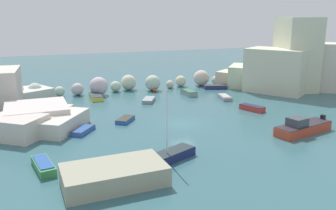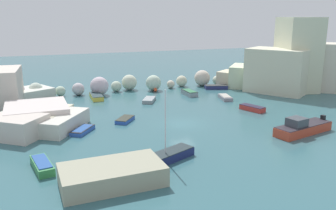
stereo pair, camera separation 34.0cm
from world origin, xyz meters
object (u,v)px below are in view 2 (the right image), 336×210
object	(u,v)px
moored_boat_3	(216,87)
stone_dock	(112,175)
channel_buoy	(155,90)
moored_boat_2	(165,157)
moored_boat_8	(252,108)
moored_boat_10	(225,97)
moored_boat_5	(28,110)
moored_boat_1	(125,120)
moored_boat_4	(42,165)
moored_boat_0	(302,128)
moored_boat_6	(149,100)
moored_boat_9	(189,93)
moored_boat_11	(83,130)
moored_boat_7	(96,96)

from	to	relation	value
moored_boat_3	stone_dock	bearing A→B (deg)	67.52
channel_buoy	moored_boat_2	distance (m)	27.65
moored_boat_8	moored_boat_10	xyz separation A→B (m)	(-0.10, 6.73, -0.04)
moored_boat_5	moored_boat_10	world-z (taller)	moored_boat_10
moored_boat_1	moored_boat_3	distance (m)	22.59
moored_boat_3	moored_boat_4	world-z (taller)	moored_boat_4
moored_boat_0	moored_boat_6	world-z (taller)	moored_boat_0
moored_boat_8	moored_boat_9	bearing A→B (deg)	-1.18
moored_boat_2	moored_boat_5	world-z (taller)	moored_boat_2
moored_boat_4	moored_boat_11	xyz separation A→B (m)	(4.20, 8.12, -0.11)
moored_boat_3	moored_boat_1	bearing A→B (deg)	52.13
moored_boat_7	moored_boat_9	size ratio (longest dim) A/B	1.23
channel_buoy	moored_boat_3	world-z (taller)	moored_boat_3
moored_boat_9	moored_boat_8	bearing A→B (deg)	-161.66
moored_boat_0	moored_boat_11	distance (m)	22.68
moored_boat_1	moored_boat_9	bearing A→B (deg)	165.59
moored_boat_10	moored_boat_11	world-z (taller)	moored_boat_10
channel_buoy	moored_boat_1	distance (m)	16.45
channel_buoy	moored_boat_3	xyz separation A→B (m)	(10.18, -1.33, 0.03)
moored_boat_0	moored_boat_5	size ratio (longest dim) A/B	1.53
moored_boat_4	moored_boat_7	size ratio (longest dim) A/B	0.92
moored_boat_2	moored_boat_4	world-z (taller)	moored_boat_2
moored_boat_3	moored_boat_7	bearing A→B (deg)	18.02
moored_boat_7	moored_boat_6	bearing A→B (deg)	57.43
moored_boat_7	moored_boat_9	distance (m)	13.94
moored_boat_0	moored_boat_8	xyz separation A→B (m)	(0.37, 9.49, -0.30)
stone_dock	channel_buoy	world-z (taller)	stone_dock
moored_boat_5	moored_boat_8	xyz separation A→B (m)	(26.88, -9.41, 0.05)
moored_boat_5	moored_boat_6	world-z (taller)	moored_boat_5
moored_boat_1	moored_boat_6	distance (m)	9.86
stone_dock	moored_boat_10	bearing A→B (deg)	44.34
moored_boat_6	moored_boat_9	size ratio (longest dim) A/B	0.99
channel_buoy	moored_boat_7	distance (m)	9.70
moored_boat_9	moored_boat_10	xyz separation A→B (m)	(3.75, -4.35, -0.10)
moored_boat_9	channel_buoy	bearing A→B (deg)	44.14
stone_dock	moored_boat_5	world-z (taller)	stone_dock
moored_boat_3	moored_boat_7	size ratio (longest dim) A/B	0.94
channel_buoy	moored_boat_5	xyz separation A→B (m)	(-18.93, -5.77, -0.02)
moored_boat_7	moored_boat_11	world-z (taller)	moored_boat_7
moored_boat_4	moored_boat_10	world-z (taller)	moored_boat_4
moored_boat_0	moored_boat_11	xyz separation A→B (m)	(-21.09, 8.34, -0.38)
moored_boat_0	moored_boat_3	xyz separation A→B (m)	(2.59, 23.34, -0.30)
moored_boat_6	moored_boat_3	bearing A→B (deg)	138.30
moored_boat_0	moored_boat_7	world-z (taller)	moored_boat_0
stone_dock	moored_boat_9	xyz separation A→B (m)	(17.13, 24.75, -0.34)
stone_dock	moored_boat_7	size ratio (longest dim) A/B	1.74
moored_boat_4	moored_boat_9	bearing A→B (deg)	123.07
moored_boat_0	moored_boat_5	bearing A→B (deg)	-47.81
moored_boat_3	moored_boat_9	xyz separation A→B (m)	(-6.08, -2.77, 0.06)
moored_boat_10	moored_boat_8	bearing A→B (deg)	-167.21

